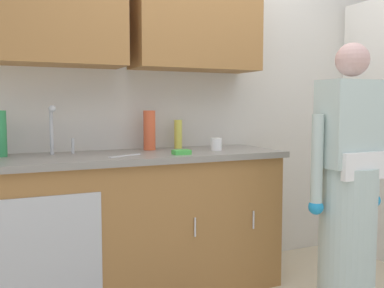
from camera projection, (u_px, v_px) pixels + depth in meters
The scene contains 11 objects.
kitchen_wall_with_uppers at pixel (176, 75), 3.29m from camera, with size 4.80×0.44×2.70m.
counter_cabinet at pixel (136, 227), 2.94m from camera, with size 1.90×0.62×0.90m.
countertop at pixel (135, 156), 2.90m from camera, with size 1.96×0.66×0.04m, color gray.
sink at pixel (62, 159), 2.71m from camera, with size 0.50×0.36×0.35m.
person_at_sink at pixel (348, 197), 2.71m from camera, with size 0.55×0.34×1.62m.
bottle_water_tall at pixel (1, 134), 2.69m from camera, with size 0.07×0.07×0.28m, color #2D8C4C.
bottle_soap at pixel (178, 134), 3.23m from camera, with size 0.06×0.06×0.21m, color #D8D14C.
bottle_cleaner_spray at pixel (149, 130), 3.10m from camera, with size 0.08×0.08×0.27m, color #E05933.
cup_by_sink at pixel (216, 144), 3.08m from camera, with size 0.08×0.08×0.08m, color white.
knife_on_counter at pixel (125, 156), 2.74m from camera, with size 0.24×0.02×0.01m, color silver.
sponge at pixel (182, 152), 2.82m from camera, with size 0.11×0.07×0.03m, color #4CBF4C.
Camera 1 is at (-1.42, -2.07, 1.25)m, focal length 41.79 mm.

